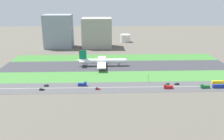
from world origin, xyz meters
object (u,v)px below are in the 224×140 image
fuel_tank_west (125,38)px  truck_1 (168,87)px  car_0 (42,89)px  car_3 (177,84)px  bus_1 (218,82)px  airliner (102,61)px  hangar_building (97,33)px  car_4 (167,84)px  car_1 (46,85)px  traffic_light (148,78)px  terminal_building (59,31)px  bus_0 (219,86)px  car_2 (97,89)px  truck_0 (83,84)px  truck_2 (205,86)px

fuel_tank_west → truck_1: bearing=-85.2°
car_0 → car_3: same height
bus_1 → car_3: bearing=180.0°
airliner → hangar_building: size_ratio=1.34×
car_4 → car_1: (-118.05, 0.00, 0.00)m
car_1 → traffic_light: (100.59, 7.99, 3.37)m
truck_1 → traffic_light: (-15.55, 17.99, 2.62)m
airliner → hangar_building: bearing=94.4°
terminal_building → fuel_tank_west: 125.41m
bus_0 → fuel_tank_west: fuel_tank_west is taller
car_4 → truck_1: bearing=-100.8°
car_2 → terminal_building: (-68.51, 192.00, 26.14)m
car_3 → bus_1: bearing=-0.0°
bus_1 → bus_0: bearing=-109.7°
car_4 → car_3: 9.65m
truck_1 → hangar_building: (-71.49, 192.00, 22.63)m
truck_1 → airliner: bearing=-51.2°
car_3 → truck_0: bearing=-180.0°
traffic_light → truck_1: bearing=-49.2°
car_2 → fuel_tank_west: (46.81, 237.00, 6.06)m
car_4 → car_1: 118.05m
hangar_building → bus_1: bearing=-55.8°
car_2 → traffic_light: traffic_light is taller
bus_0 → truck_0: bearing=-4.4°
bus_0 → bus_1: bearing=-109.7°
bus_0 → traffic_light: bearing=-15.7°
car_0 → car_3: bearing=-175.6°
terminal_building → fuel_tank_west: terminal_building is taller
traffic_light → hangar_building: (-55.94, 174.01, 20.01)m
traffic_light → fuel_tank_west: 219.06m
traffic_light → bus_0: bearing=-15.7°
car_4 → fuel_tank_west: fuel_tank_west is taller
airliner → car_4: 94.02m
car_4 → car_0: bearing=-175.2°
car_2 → airliner: bearing=-92.7°
car_3 → fuel_tank_west: fuel_tank_west is taller
car_0 → car_4: (120.23, 10.00, 0.00)m
car_0 → car_1: bearing=-102.3°
car_2 → car_3: 78.73m
truck_1 → car_3: truck_1 is taller
truck_0 → bus_0: truck_0 is taller
car_2 → fuel_tank_west: fuel_tank_west is taller
fuel_tank_west → car_4: bearing=-84.6°
hangar_building → bus_0: bearing=-58.0°
truck_2 → terminal_building: 257.88m
truck_0 → bus_0: 130.16m
car_4 → car_3: bearing=0.0°
truck_2 → hangar_building: 220.82m
traffic_light → hangar_building: hangar_building is taller
terminal_building → hangar_building: size_ratio=1.11×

